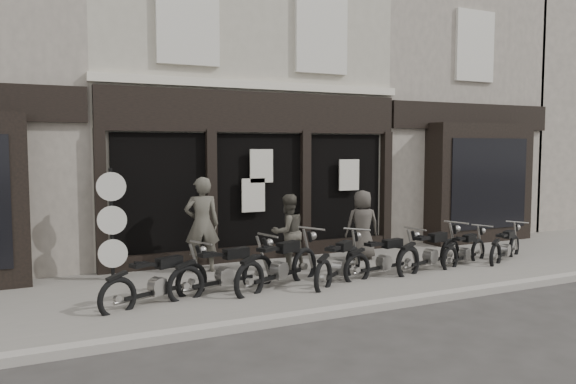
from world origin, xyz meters
name	(u,v)px	position (x,y,z in m)	size (l,w,h in m)	color
ground_plane	(322,294)	(0.00, 0.00, 0.00)	(90.00, 90.00, 0.00)	#2D2B28
pavement	(299,280)	(0.00, 0.90, 0.06)	(30.00, 4.20, 0.12)	#67635A
kerb	(359,308)	(0.00, -1.25, 0.07)	(30.00, 0.25, 0.13)	gray
central_building	(216,95)	(0.00, 5.95, 4.08)	(7.30, 6.22, 8.34)	#AEA895
neighbour_right	(407,104)	(6.35, 5.90, 4.04)	(5.60, 6.73, 8.34)	#9D9285
motorcycle_0	(158,285)	(-2.90, 0.32, 0.40)	(2.00, 1.10, 1.02)	black
motorcycle_1	(225,275)	(-1.68, 0.49, 0.42)	(2.17, 0.84, 1.06)	black
motorcycle_2	(279,269)	(-0.65, 0.42, 0.44)	(2.14, 1.29, 1.10)	black
motorcycle_3	(339,266)	(0.57, 0.32, 0.40)	(1.83, 1.47, 1.02)	black
motorcycle_4	(384,262)	(1.60, 0.32, 0.40)	(2.07, 0.68, 1.00)	black
motorcycle_5	(431,255)	(2.79, 0.34, 0.42)	(2.14, 0.91, 1.05)	black
motorcycle_6	(465,253)	(3.86, 0.49, 0.36)	(1.79, 0.90, 0.90)	black
motorcycle_7	(505,249)	(4.99, 0.41, 0.36)	(1.77, 1.07, 0.92)	black
man_left	(202,224)	(-1.57, 2.21, 1.10)	(0.71, 0.47, 1.95)	#4A473D
man_centre	(288,232)	(0.09, 1.61, 0.91)	(0.77, 0.60, 1.58)	#434036
man_right	(362,225)	(2.09, 1.87, 0.91)	(0.77, 0.50, 1.58)	#3E3934
advert_sign_post	(112,229)	(-3.34, 2.23, 1.11)	(0.55, 0.36, 2.27)	black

